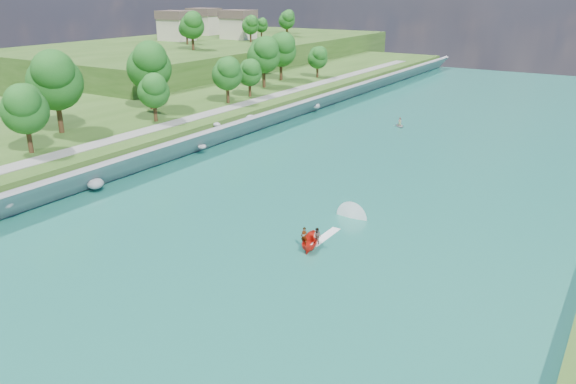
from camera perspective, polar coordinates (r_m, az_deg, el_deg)
The scene contains 10 objects.
ground at distance 53.41m, azimuth -3.88°, elevation -5.99°, with size 260.00×260.00×0.00m, color #2D5119.
river_water at distance 69.24m, azimuth 5.88°, elevation 0.20°, with size 55.00×240.00×0.10m, color #1A655F.
berm_west at distance 100.41m, azimuth -20.64°, elevation 6.26°, with size 45.00×240.00×3.50m, color #2D5119.
ridge_west at distance 174.79m, azimuth -7.65°, elevation 13.59°, with size 60.00×120.00×9.00m, color #2D5119.
riprap_bank at distance 82.50m, azimuth -10.54°, elevation 4.48°, with size 3.93×236.00×4.05m.
riverside_path at distance 86.96m, azimuth -13.64°, elevation 6.24°, with size 3.00×200.00×0.10m, color gray.
ridge_houses at distance 181.85m, azimuth -8.30°, elevation 16.59°, with size 29.50×29.50×8.40m.
trees_ridge at distance 169.51m, azimuth -4.41°, elevation 16.60°, with size 16.99×65.24×10.82m.
motorboat at distance 55.07m, azimuth 3.35°, elevation -4.36°, with size 3.60×18.68×2.16m.
raft at distance 102.84m, azimuth 11.27°, elevation 6.72°, with size 2.95×3.14×1.65m.
Camera 1 is at (28.63, -38.60, 23.31)m, focal length 35.00 mm.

